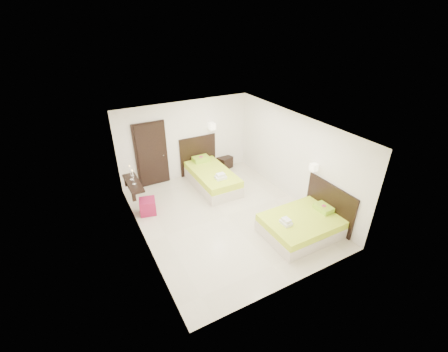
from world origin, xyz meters
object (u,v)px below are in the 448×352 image
bed_single (211,176)px  bed_double (303,224)px  ottoman (148,206)px  nightstand (225,162)px

bed_single → bed_double: bed_single is taller
bed_double → ottoman: bearing=139.7°
bed_single → ottoman: (-2.25, -0.56, -0.11)m
nightstand → ottoman: ottoman is taller
bed_single → bed_double: bearing=-73.4°
nightstand → bed_double: bearing=-109.7°
bed_single → ottoman: bed_single is taller
bed_single → ottoman: size_ratio=5.03×
nightstand → bed_single: bearing=-157.3°
bed_single → bed_double: (0.98, -3.31, -0.05)m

